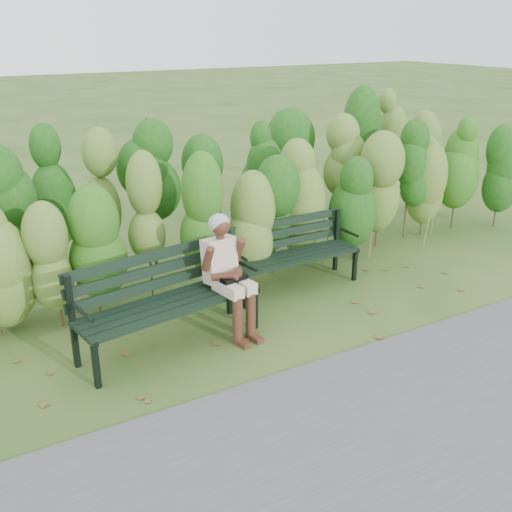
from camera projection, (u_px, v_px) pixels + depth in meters
ground at (271, 325)px, 7.01m from camera, size 80.00×80.00×0.00m
footpath at (402, 426)px, 5.24m from camera, size 60.00×2.50×0.01m
hedge_band at (200, 186)px, 8.06m from camera, size 11.04×1.67×2.42m
leaf_litter at (282, 328)px, 6.93m from camera, size 5.71×2.21×0.01m
bench_left at (164, 293)px, 6.42m from camera, size 2.11×0.96×1.02m
bench_right at (290, 248)px, 7.90m from camera, size 1.80×0.60×0.90m
seated_woman at (227, 267)px, 6.61m from camera, size 0.54×0.79×1.37m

